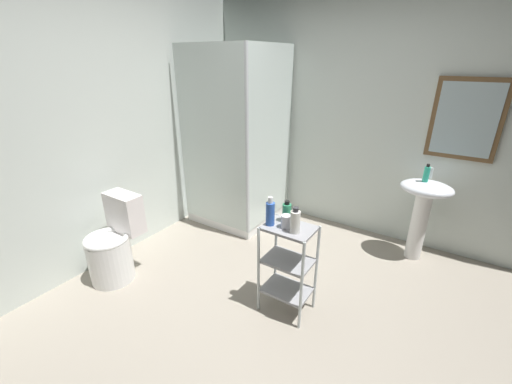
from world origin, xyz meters
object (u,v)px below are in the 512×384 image
at_px(hand_soap_bottle, 426,174).
at_px(lotion_bottle_white, 295,221).
at_px(pedestal_sink, 423,204).
at_px(storage_cart, 288,262).
at_px(rinse_cup, 286,221).
at_px(toilet, 114,246).
at_px(shower_stall, 240,185).
at_px(shampoo_bottle_blue, 270,213).
at_px(body_wash_bottle_green, 287,212).

distance_m(hand_soap_bottle, lotion_bottle_white, 1.52).
distance_m(pedestal_sink, storage_cart, 1.53).
bearing_deg(lotion_bottle_white, storage_cart, 144.45).
bearing_deg(hand_soap_bottle, rinse_cup, -117.95).
height_order(pedestal_sink, rinse_cup, rinse_cup).
bearing_deg(storage_cart, pedestal_sink, 61.56).
distance_m(toilet, rinse_cup, 1.61).
bearing_deg(shower_stall, hand_soap_bottle, 8.61).
height_order(shampoo_bottle_blue, rinse_cup, shampoo_bottle_blue).
height_order(shower_stall, body_wash_bottle_green, shower_stall).
xyz_separation_m(shower_stall, pedestal_sink, (1.92, 0.30, 0.12)).
relative_size(shower_stall, shampoo_bottle_blue, 9.18).
relative_size(shower_stall, storage_cart, 2.70).
bearing_deg(shampoo_bottle_blue, toilet, -162.52).
bearing_deg(shampoo_bottle_blue, rinse_cup, 11.00).
distance_m(storage_cart, body_wash_bottle_green, 0.39).
distance_m(shower_stall, shampoo_bottle_blue, 1.56).
relative_size(pedestal_sink, hand_soap_bottle, 4.82).
bearing_deg(toilet, shampoo_bottle_blue, 17.48).
bearing_deg(body_wash_bottle_green, hand_soap_bottle, 58.95).
height_order(shower_stall, pedestal_sink, shower_stall).
xyz_separation_m(pedestal_sink, body_wash_bottle_green, (-0.79, -1.27, 0.23)).
relative_size(hand_soap_bottle, lotion_bottle_white, 0.88).
xyz_separation_m(toilet, body_wash_bottle_green, (1.43, 0.54, 0.50)).
bearing_deg(rinse_cup, shampoo_bottle_blue, -169.00).
bearing_deg(hand_soap_bottle, body_wash_bottle_green, -121.05).
bearing_deg(hand_soap_bottle, shampoo_bottle_blue, -121.29).
height_order(toilet, hand_soap_bottle, hand_soap_bottle).
relative_size(pedestal_sink, body_wash_bottle_green, 4.90).
relative_size(storage_cart, shampoo_bottle_blue, 3.40).
height_order(storage_cart, lotion_bottle_white, lotion_bottle_white).
distance_m(toilet, storage_cart, 1.57).
relative_size(pedestal_sink, lotion_bottle_white, 4.27).
relative_size(storage_cart, rinse_cup, 7.58).
xyz_separation_m(shower_stall, toilet, (-0.30, -1.52, -0.15)).
distance_m(body_wash_bottle_green, rinse_cup, 0.10).
height_order(pedestal_sink, shampoo_bottle_blue, shampoo_bottle_blue).
xyz_separation_m(shower_stall, body_wash_bottle_green, (1.13, -0.98, 0.35)).
relative_size(lotion_bottle_white, body_wash_bottle_green, 1.15).
xyz_separation_m(pedestal_sink, toilet, (-2.22, -1.81, -0.26)).
relative_size(storage_cart, body_wash_bottle_green, 4.48).
bearing_deg(body_wash_bottle_green, toilet, -159.37).
xyz_separation_m(storage_cart, body_wash_bottle_green, (-0.06, 0.07, 0.38)).
bearing_deg(shower_stall, lotion_bottle_white, -40.89).
xyz_separation_m(shampoo_bottle_blue, rinse_cup, (0.12, 0.02, -0.05)).
bearing_deg(lotion_bottle_white, shampoo_bottle_blue, 179.47).
distance_m(pedestal_sink, shampoo_bottle_blue, 1.65).
relative_size(hand_soap_bottle, body_wash_bottle_green, 1.02).
height_order(shower_stall, toilet, shower_stall).
bearing_deg(hand_soap_bottle, toilet, -140.56).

